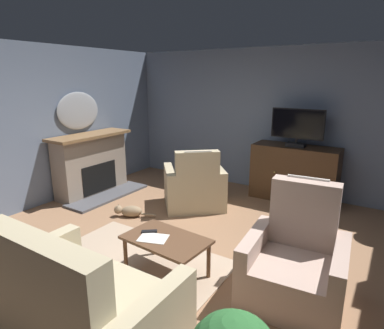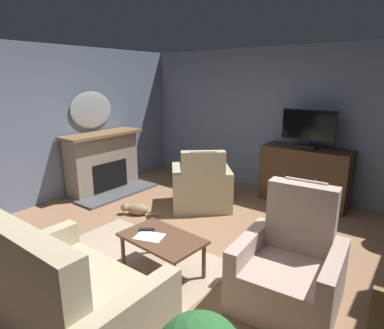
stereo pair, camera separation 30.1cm
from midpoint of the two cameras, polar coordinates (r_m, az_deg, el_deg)
name	(u,v)px [view 2 (the right image)]	position (r m, az deg, el deg)	size (l,w,h in m)	color
ground_plane	(173,259)	(4.05, -1.06, -16.26)	(6.37, 6.61, 0.04)	#936B4C
wall_back	(282,122)	(6.20, 16.79, 7.17)	(6.37, 0.10, 2.61)	slate
wall_left	(34,127)	(5.82, -24.55, 5.98)	(0.10, 6.61, 2.61)	slate
rug_central	(119,269)	(3.89, -10.41, -17.58)	(2.07, 1.77, 0.01)	tan
fireplace	(104,163)	(6.27, -13.88, 0.17)	(0.88, 1.57, 1.11)	#4C4C51
wall_mirror_oval	(91,110)	(6.30, -15.90, 9.17)	(0.06, 0.89, 0.67)	#B2B7BF
tv_cabinet	(305,177)	(5.86, 20.54, -2.10)	(1.42, 0.57, 0.96)	black
television	(308,128)	(5.63, 21.16, 5.97)	(0.86, 0.20, 0.63)	black
coffee_table	(162,242)	(3.57, -2.81, -13.39)	(0.93, 0.61, 0.44)	brown
tv_remote	(147,230)	(3.69, -5.58, -11.36)	(0.17, 0.05, 0.02)	black
folded_newspaper	(149,236)	(3.56, -5.03, -12.49)	(0.30, 0.22, 0.01)	silver
sofa_floral	(69,298)	(2.99, -17.85, -21.50)	(1.52, 0.91, 1.04)	tan
armchair_facing_sofa	(289,269)	(3.37, 19.26, -17.02)	(0.98, 0.94, 1.13)	#BC9E8E
armchair_near_window	(201,188)	(5.35, 3.24, -4.12)	(1.26, 1.25, 1.03)	tan
cat	(136,209)	(5.18, -8.18, -7.77)	(0.59, 0.35, 0.19)	#937A5B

